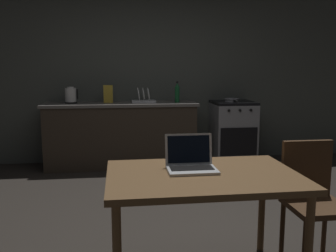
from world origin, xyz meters
The scene contains 12 objects.
ground_plane centered at (0.00, 0.00, 0.00)m, with size 12.00×12.00×0.00m, color #2D2823.
back_wall centered at (0.30, 2.49, 1.38)m, with size 6.40×0.10×2.75m, color #51564F.
kitchen_counter centered at (-0.47, 2.14, 0.46)m, with size 2.16×0.64×0.92m.
stove_oven centered at (1.18, 2.14, 0.46)m, with size 0.60×0.62×0.92m.
dining_table centered at (0.02, -0.91, 0.66)m, with size 1.22×0.83×0.74m.
chair centered at (0.87, -0.74, 0.50)m, with size 0.40×0.40×0.88m.
laptop centered at (-0.04, -0.82, 0.79)m, with size 0.32×0.26×0.23m.
electric_kettle centered at (-1.16, 2.14, 1.03)m, with size 0.18×0.16×0.23m.
bottle centered at (0.33, 2.09, 1.06)m, with size 0.07×0.07×0.30m.
frying_pan centered at (1.15, 2.11, 0.94)m, with size 0.22×0.39×0.05m.
cereal_box centered at (-0.65, 2.16, 1.04)m, with size 0.13×0.05×0.25m.
dish_rack centered at (-0.15, 2.14, 0.96)m, with size 0.34×0.26×0.21m.
Camera 1 is at (-0.50, -3.14, 1.40)m, focal length 39.49 mm.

